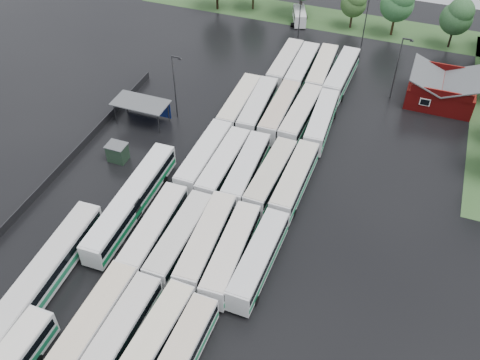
% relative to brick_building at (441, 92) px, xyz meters
% --- Properties ---
extents(ground, '(160.00, 160.00, 0.00)m').
position_rel_brick_building_xyz_m(ground, '(-24.00, -42.77, -1.87)').
color(ground, black).
rests_on(ground, ground).
extents(brick_building, '(10.07, 8.60, 5.39)m').
position_rel_brick_building_xyz_m(brick_building, '(0.00, 0.00, 0.00)').
color(brick_building, maroon).
rests_on(brick_building, ground).
extents(wash_shed, '(8.20, 4.20, 3.58)m').
position_rel_brick_building_xyz_m(wash_shed, '(-41.20, -20.74, 1.12)').
color(wash_shed, '#2D2D30').
rests_on(wash_shed, ground).
extents(utility_hut, '(2.70, 2.20, 2.62)m').
position_rel_brick_building_xyz_m(utility_hut, '(-40.20, -30.17, -0.55)').
color(utility_hut, '#1A2F1F').
rests_on(utility_hut, ground).
extents(grass_strip_north, '(80.00, 10.00, 0.01)m').
position_rel_brick_building_xyz_m(grass_strip_north, '(-22.00, 22.03, -1.86)').
color(grass_strip_north, '#2F5124').
rests_on(grass_strip_north, ground).
extents(west_fence, '(0.10, 50.00, 1.20)m').
position_rel_brick_building_xyz_m(west_fence, '(-46.20, -34.77, -1.27)').
color(west_fence, '#2D2D30').
rests_on(west_fence, ground).
extents(bus_r1c0, '(2.89, 13.50, 3.76)m').
position_rel_brick_building_xyz_m(bus_r1c0, '(-28.35, -55.04, 0.20)').
color(bus_r1c0, silver).
rests_on(bus_r1c0, ground).
extents(bus_r1c1, '(2.86, 13.07, 3.63)m').
position_rel_brick_building_xyz_m(bus_r1c1, '(-25.38, -55.21, 0.13)').
color(bus_r1c1, silver).
rests_on(bus_r1c1, ground).
extents(bus_r1c2, '(3.32, 13.18, 3.64)m').
position_rel_brick_building_xyz_m(bus_r1c2, '(-21.94, -54.87, 0.14)').
color(bus_r1c2, silver).
rests_on(bus_r1c2, ground).
extents(bus_r1c3, '(2.87, 12.83, 3.56)m').
position_rel_brick_building_xyz_m(bus_r1c3, '(-18.90, -55.40, 0.09)').
color(bus_r1c3, silver).
rests_on(bus_r1c3, ground).
extents(bus_r2c0, '(3.16, 13.31, 3.69)m').
position_rel_brick_building_xyz_m(bus_r2c0, '(-28.43, -41.86, 0.16)').
color(bus_r2c0, silver).
rests_on(bus_r2c0, ground).
extents(bus_r2c1, '(2.88, 13.03, 3.62)m').
position_rel_brick_building_xyz_m(bus_r2c1, '(-25.13, -41.88, 0.12)').
color(bus_r2c1, silver).
rests_on(bus_r2c1, ground).
extents(bus_r2c2, '(3.51, 13.55, 3.74)m').
position_rel_brick_building_xyz_m(bus_r2c2, '(-22.10, -41.33, 0.19)').
color(bus_r2c2, silver).
rests_on(bus_r2c2, ground).
extents(bus_r2c3, '(3.34, 13.37, 3.69)m').
position_rel_brick_building_xyz_m(bus_r2c3, '(-18.88, -41.85, 0.17)').
color(bus_r2c3, silver).
rests_on(bus_r2c3, ground).
extents(bus_r2c4, '(3.07, 13.08, 3.62)m').
position_rel_brick_building_xyz_m(bus_r2c4, '(-15.77, -41.60, 0.13)').
color(bus_r2c4, silver).
rests_on(bus_r2c4, ground).
extents(bus_r3c0, '(2.89, 13.34, 3.71)m').
position_rel_brick_building_xyz_m(bus_r3c0, '(-28.21, -27.76, 0.17)').
color(bus_r3c0, silver).
rests_on(bus_r3c0, ground).
extents(bus_r3c1, '(2.82, 13.02, 3.62)m').
position_rel_brick_building_xyz_m(bus_r3c1, '(-25.23, -28.24, 0.13)').
color(bus_r3c1, silver).
rests_on(bus_r3c1, ground).
extents(bus_r3c2, '(3.21, 13.09, 3.62)m').
position_rel_brick_building_xyz_m(bus_r3c2, '(-22.10, -28.17, 0.12)').
color(bus_r3c2, silver).
rests_on(bus_r3c2, ground).
extents(bus_r3c3, '(3.24, 12.93, 3.57)m').
position_rel_brick_building_xyz_m(bus_r3c3, '(-18.78, -28.12, 0.10)').
color(bus_r3c3, silver).
rests_on(bus_r3c3, ground).
extents(bus_r3c4, '(2.98, 13.17, 3.66)m').
position_rel_brick_building_xyz_m(bus_r3c4, '(-15.62, -27.89, 0.14)').
color(bus_r3c4, silver).
rests_on(bus_r3c4, ground).
extents(bus_r4c0, '(2.96, 12.98, 3.60)m').
position_rel_brick_building_xyz_m(bus_r4c0, '(-28.22, -14.34, 0.11)').
color(bus_r4c0, silver).
rests_on(bus_r4c0, ground).
extents(bus_r4c1, '(3.30, 13.10, 3.62)m').
position_rel_brick_building_xyz_m(bus_r4c1, '(-25.33, -14.24, 0.12)').
color(bus_r4c1, silver).
rests_on(bus_r4c1, ground).
extents(bus_r4c2, '(2.91, 13.11, 3.64)m').
position_rel_brick_building_xyz_m(bus_r4c2, '(-21.95, -14.14, 0.14)').
color(bus_r4c2, silver).
rests_on(bus_r4c2, ground).
extents(bus_r4c3, '(3.19, 13.26, 3.67)m').
position_rel_brick_building_xyz_m(bus_r4c3, '(-18.76, -14.09, 0.15)').
color(bus_r4c3, silver).
rests_on(bus_r4c3, ground).
extents(bus_r4c4, '(3.26, 12.94, 3.57)m').
position_rel_brick_building_xyz_m(bus_r4c4, '(-15.57, -14.17, 0.10)').
color(bus_r4c4, silver).
rests_on(bus_r4c4, ground).
extents(bus_r5c1, '(2.75, 12.87, 3.58)m').
position_rel_brick_building_xyz_m(bus_r5c1, '(-25.14, -0.73, 0.10)').
color(bus_r5c1, silver).
rests_on(bus_r5c1, ground).
extents(bus_r5c2, '(2.90, 12.96, 3.60)m').
position_rel_brick_building_xyz_m(bus_r5c2, '(-22.18, -1.02, 0.11)').
color(bus_r5c2, silver).
rests_on(bus_r5c2, ground).
extents(bus_r5c3, '(3.17, 13.15, 3.64)m').
position_rel_brick_building_xyz_m(bus_r5c3, '(-18.92, -0.62, 0.14)').
color(bus_r5c3, silver).
rests_on(bus_r5c3, ground).
extents(bus_r5c4, '(3.30, 13.59, 3.76)m').
position_rel_brick_building_xyz_m(bus_r5c4, '(-15.61, -0.83, 0.20)').
color(bus_r5c4, silver).
rests_on(bus_r5c4, ground).
extents(artic_bus_west_b, '(3.07, 19.49, 3.61)m').
position_rel_brick_building_xyz_m(artic_bus_west_b, '(-33.28, -38.46, 0.14)').
color(artic_bus_west_b, silver).
rests_on(artic_bus_west_b, ground).
extents(artic_bus_west_c, '(3.51, 20.09, 3.71)m').
position_rel_brick_building_xyz_m(artic_bus_west_c, '(-36.40, -51.92, 0.19)').
color(artic_bus_west_c, silver).
rests_on(artic_bus_west_c, ground).
extents(minibus, '(4.03, 6.27, 2.57)m').
position_rel_brick_building_xyz_m(minibus, '(-28.14, 18.74, -0.44)').
color(minibus, white).
rests_on(minibus, ground).
extents(tree_north_3, '(4.84, 4.84, 8.01)m').
position_rel_brick_building_xyz_m(tree_north_3, '(-18.15, 20.16, 3.29)').
color(tree_north_3, black).
rests_on(tree_north_3, ground).
extents(tree_north_4, '(6.10, 6.10, 10.11)m').
position_rel_brick_building_xyz_m(tree_north_4, '(-10.26, 19.89, 4.63)').
color(tree_north_4, '#312011').
rests_on(tree_north_4, ground).
extents(tree_north_5, '(5.67, 5.67, 9.39)m').
position_rel_brick_building_xyz_m(tree_north_5, '(0.25, 18.78, 4.17)').
color(tree_north_5, black).
rests_on(tree_north_5, ground).
extents(lamp_post_ne, '(1.62, 0.32, 10.52)m').
position_rel_brick_building_xyz_m(lamp_post_ne, '(-7.14, -1.63, 4.24)').
color(lamp_post_ne, '#2D2D30').
rests_on(lamp_post_ne, ground).
extents(lamp_post_nw, '(1.61, 0.31, 10.43)m').
position_rel_brick_building_xyz_m(lamp_post_nw, '(-36.81, -18.07, 4.19)').
color(lamp_post_nw, '#2D2D30').
rests_on(lamp_post_nw, ground).
extents(lamp_post_back_w, '(1.63, 0.32, 10.62)m').
position_rel_brick_building_xyz_m(lamp_post_back_w, '(-26.46, 12.69, 4.30)').
color(lamp_post_back_w, '#2D2D30').
rests_on(lamp_post_back_w, ground).
extents(lamp_post_back_e, '(1.64, 0.32, 10.68)m').
position_rel_brick_building_xyz_m(lamp_post_back_e, '(-14.37, 10.73, 4.34)').
color(lamp_post_back_e, '#2D2D30').
rests_on(lamp_post_back_e, ground).
extents(puddle_2, '(5.85, 5.85, 0.01)m').
position_rel_brick_building_xyz_m(puddle_2, '(-29.83, -40.64, -1.86)').
color(puddle_2, black).
rests_on(puddle_2, ground).
extents(puddle_3, '(2.85, 2.85, 0.01)m').
position_rel_brick_building_xyz_m(puddle_3, '(-20.75, -42.13, -1.86)').
color(puddle_3, black).
rests_on(puddle_3, ground).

